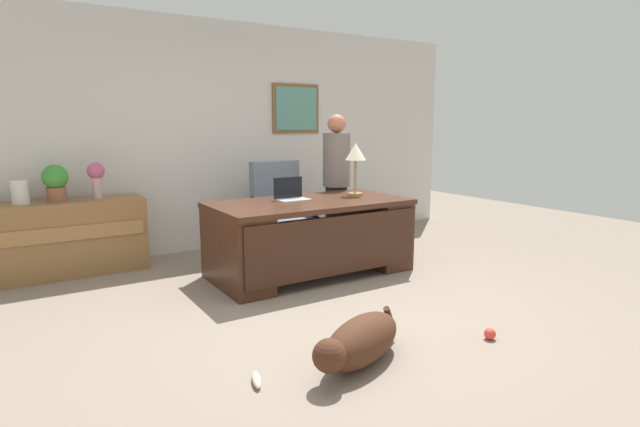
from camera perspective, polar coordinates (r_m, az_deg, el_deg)
name	(u,v)px	position (r m, az deg, el deg)	size (l,w,h in m)	color
ground_plane	(340,308)	(4.21, 2.27, -10.70)	(12.00, 12.00, 0.00)	gray
back_wall	(220,136)	(6.26, -11.32, 8.59)	(7.00, 0.16, 2.70)	silver
desk	(312,234)	(5.02, -0.97, -2.38)	(1.95, 1.00, 0.75)	#422316
credenza	(60,239)	(5.62, -27.43, -2.55)	(1.60, 0.50, 0.75)	olive
armchair	(282,213)	(5.84, -4.38, 0.07)	(0.60, 0.59, 1.08)	slate
person_standing	(336,181)	(5.96, 1.87, 3.66)	(0.32, 0.32, 1.61)	#262323
dog_lying	(359,342)	(3.25, 4.48, -14.31)	(0.86, 0.55, 0.30)	#472819
laptop	(291,194)	(5.03, -3.33, 2.18)	(0.32, 0.22, 0.22)	#B2B5BA
desk_lamp	(356,155)	(5.36, 4.07, 6.67)	(0.22, 0.22, 0.56)	#9E8447
vase_with_flowers	(96,175)	(5.57, -24.11, 3.97)	(0.17, 0.17, 0.37)	#C7999D
vase_empty	(20,192)	(5.53, -30.96, 2.09)	(0.15, 0.15, 0.23)	silver
potted_plant	(55,181)	(5.53, -27.88, 3.26)	(0.24, 0.24, 0.36)	brown
dog_toy_ball	(490,334)	(3.82, 18.76, -12.82)	(0.08, 0.08, 0.08)	#E53F33
dog_toy_plush	(257,380)	(3.11, -7.23, -18.23)	(0.20, 0.05, 0.05)	beige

